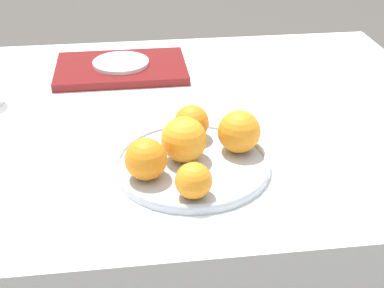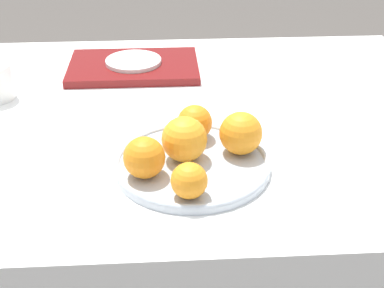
% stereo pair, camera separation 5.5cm
% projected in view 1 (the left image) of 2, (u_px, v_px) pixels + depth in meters
% --- Properties ---
extents(table, '(1.43, 0.94, 0.76)m').
position_uv_depth(table, '(144.00, 247.00, 1.35)').
color(table, white).
rests_on(table, ground_plane).
extents(fruit_platter, '(0.29, 0.29, 0.02)m').
position_uv_depth(fruit_platter, '(192.00, 163.00, 0.97)').
color(fruit_platter, '#B2BCC6').
rests_on(fruit_platter, table).
extents(orange_0, '(0.08, 0.08, 0.08)m').
position_uv_depth(orange_0, '(184.00, 139.00, 0.96)').
color(orange_0, orange).
rests_on(orange_0, fruit_platter).
extents(orange_1, '(0.07, 0.07, 0.07)m').
position_uv_depth(orange_1, '(146.00, 159.00, 0.91)').
color(orange_1, orange).
rests_on(orange_1, fruit_platter).
extents(orange_2, '(0.06, 0.06, 0.06)m').
position_uv_depth(orange_2, '(194.00, 181.00, 0.87)').
color(orange_2, orange).
rests_on(orange_2, fruit_platter).
extents(orange_3, '(0.08, 0.08, 0.08)m').
position_uv_depth(orange_3, '(239.00, 132.00, 0.99)').
color(orange_3, orange).
rests_on(orange_3, fruit_platter).
extents(orange_4, '(0.07, 0.07, 0.07)m').
position_uv_depth(orange_4, '(192.00, 122.00, 1.03)').
color(orange_4, orange).
rests_on(orange_4, fruit_platter).
extents(serving_tray, '(0.33, 0.22, 0.02)m').
position_uv_depth(serving_tray, '(121.00, 68.00, 1.36)').
color(serving_tray, maroon).
rests_on(serving_tray, table).
extents(side_plate, '(0.14, 0.14, 0.01)m').
position_uv_depth(side_plate, '(121.00, 63.00, 1.36)').
color(side_plate, silver).
rests_on(side_plate, serving_tray).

